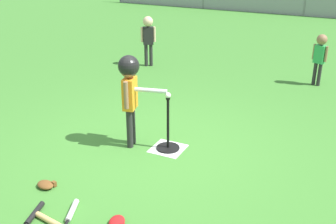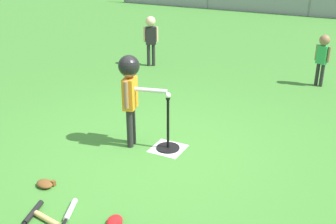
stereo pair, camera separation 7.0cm
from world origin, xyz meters
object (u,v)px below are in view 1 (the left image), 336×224
Objects in this scene: fielder_deep_right at (148,34)px; glove_near_bats at (117,222)px; spare_bat_silver at (70,215)px; batting_tee at (168,141)px; batter_child at (130,83)px; baseball_on_tee at (168,95)px; spare_bat_wood at (54,223)px; spare_bat_black at (31,218)px; glove_by_plate at (46,185)px; fielder_deep_center at (320,53)px.

glove_near_bats is (2.42, -5.10, -0.68)m from fielder_deep_right.
fielder_deep_right is 5.59m from spare_bat_silver.
batter_child reaches higher than batting_tee.
baseball_on_tee reaches higher than spare_bat_wood.
glove_near_bats is (0.26, -1.70, -0.09)m from batting_tee.
baseball_on_tee is at bearing 74.18° from spare_bat_black.
glove_by_plate is at bearing -119.95° from baseball_on_tee.
glove_near_bats is at bearing -102.33° from fielder_deep_center.
baseball_on_tee is at bearing -111.33° from fielder_deep_center.
batting_tee is 1.83m from spare_bat_silver.
batter_child reaches higher than baseball_on_tee.
batting_tee is at bearing 74.18° from spare_bat_black.
spare_bat_silver and spare_bat_wood have the same top height.
spare_bat_silver and spare_bat_black have the same top height.
batter_child is at bearing -166.48° from batting_tee.
spare_bat_wood is at bearing 7.82° from spare_bat_black.
baseball_on_tee is 1.98m from spare_bat_silver.
spare_bat_wood is 2.79× the size of glove_near_bats.
fielder_deep_right reaches higher than glove_near_bats.
batter_child is 4.28m from fielder_deep_center.
fielder_deep_right reaches higher than fielder_deep_center.
batting_tee is at bearing -57.62° from fielder_deep_right.
spare_bat_black is at bearing -92.12° from batter_child.
batter_child reaches higher than spare_bat_wood.
spare_bat_silver is (-0.25, -1.81, -0.10)m from batting_tee.
spare_bat_wood is (0.19, -1.87, -0.89)m from batter_child.
fielder_deep_center is 0.90× the size of fielder_deep_right.
spare_bat_wood is (1.85, -5.39, -0.69)m from fielder_deep_right.
fielder_deep_center is (1.94, 3.81, -0.27)m from batter_child.
batting_tee reaches higher than spare_bat_black.
baseball_on_tee is 1.88m from glove_near_bats.
glove_by_plate is at bearing 137.26° from spare_bat_wood.
spare_bat_wood is at bearing -71.10° from fielder_deep_right.
fielder_deep_right is 4.28× the size of glove_near_bats.
fielder_deep_right is 1.54× the size of spare_bat_wood.
baseball_on_tee reaches higher than glove_near_bats.
spare_bat_wood is 0.27m from spare_bat_black.
batting_tee is at bearing -111.33° from fielder_deep_center.
batter_child is at bearing 98.69° from spare_bat_silver.
baseball_on_tee is at bearing 81.12° from spare_bat_wood.
spare_bat_wood is (-0.31, -1.99, -0.76)m from baseball_on_tee.
glove_by_plate is (-0.28, 0.54, 0.01)m from spare_bat_black.
fielder_deep_center is at bearing 66.07° from glove_by_plate.
spare_bat_wood is at bearing -98.88° from baseball_on_tee.
spare_bat_black is at bearing -109.41° from fielder_deep_center.
spare_bat_silver is at bearing -69.85° from fielder_deep_right.
glove_near_bats reaches higher than spare_bat_black.
spare_bat_silver is at bearing -81.31° from batter_child.
fielder_deep_center is 1.41× the size of spare_bat_black.
baseball_on_tee is 0.10× the size of spare_bat_black.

